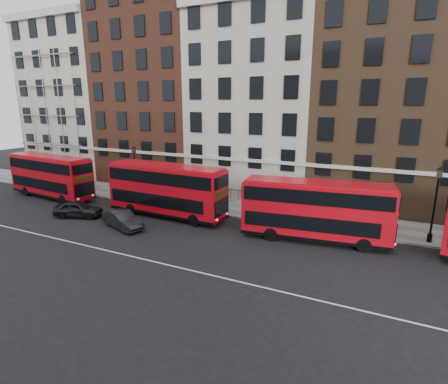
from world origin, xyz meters
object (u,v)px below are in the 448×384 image
at_px(bus_b, 166,189).
at_px(car_front, 122,220).
at_px(bus_c, 315,209).
at_px(car_rear, 78,209).
at_px(bus_a, 51,175).

height_order(bus_b, car_front, bus_b).
xyz_separation_m(bus_c, car_rear, (-19.30, -3.51, -1.60)).
xyz_separation_m(bus_b, bus_c, (12.58, -0.01, -0.11)).
relative_size(bus_a, car_front, 2.57).
height_order(bus_a, car_rear, bus_a).
xyz_separation_m(bus_c, car_front, (-14.01, -3.98, -1.62)).
xyz_separation_m(bus_a, bus_c, (26.86, -0.01, -0.04)).
bearing_deg(bus_a, car_rear, -19.50).
bearing_deg(bus_c, car_front, -171.04).
distance_m(bus_a, bus_c, 26.86).
relative_size(car_rear, car_front, 0.99).
xyz_separation_m(bus_a, car_front, (12.85, -3.99, -1.66)).
bearing_deg(car_rear, bus_b, -82.36).
height_order(bus_b, car_rear, bus_b).
distance_m(bus_a, bus_b, 14.28).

